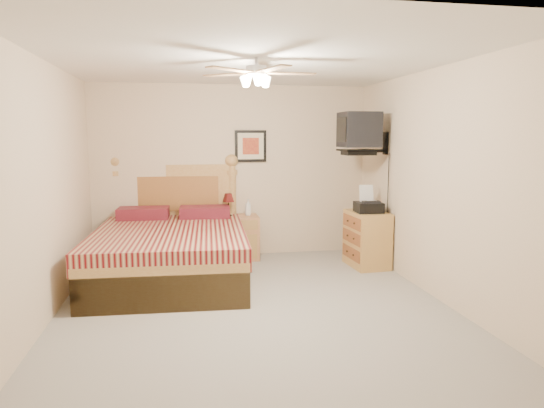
{
  "coord_description": "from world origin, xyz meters",
  "views": [
    {
      "loc": [
        -0.69,
        -4.84,
        1.77
      ],
      "look_at": [
        0.35,
        0.9,
        0.95
      ],
      "focal_mm": 32.0,
      "sensor_mm": 36.0,
      "label": 1
    }
  ],
  "objects": [
    {
      "name": "fax_machine",
      "position": [
        1.71,
        1.22,
        0.94
      ],
      "size": [
        0.36,
        0.38,
        0.36
      ],
      "primitive_type": null,
      "rotation": [
        0.0,
        0.0,
        -0.06
      ],
      "color": "black",
      "rests_on": "dresser"
    },
    {
      "name": "dresser",
      "position": [
        1.73,
        1.28,
        0.38
      ],
      "size": [
        0.49,
        0.67,
        0.76
      ],
      "primitive_type": "cube",
      "rotation": [
        0.0,
        0.0,
        0.07
      ],
      "color": "tan",
      "rests_on": "ground"
    },
    {
      "name": "framed_picture",
      "position": [
        0.27,
        2.23,
        1.62
      ],
      "size": [
        0.46,
        0.04,
        0.46
      ],
      "primitive_type": "cube",
      "color": "black",
      "rests_on": "wall_back"
    },
    {
      "name": "nightstand",
      "position": [
        0.05,
        2.0,
        0.31
      ],
      "size": [
        0.58,
        0.44,
        0.63
      ],
      "primitive_type": "cube",
      "rotation": [
        0.0,
        0.0,
        -0.01
      ],
      "color": "#AD7247",
      "rests_on": "ground"
    },
    {
      "name": "ceiling",
      "position": [
        0.0,
        0.0,
        2.5
      ],
      "size": [
        4.0,
        4.5,
        0.04
      ],
      "primitive_type": "cube",
      "color": "white",
      "rests_on": "ground"
    },
    {
      "name": "magazine_upper",
      "position": [
        1.69,
        1.47,
        0.79
      ],
      "size": [
        0.26,
        0.32,
        0.02
      ],
      "primitive_type": "imported",
      "rotation": [
        0.0,
        0.0,
        0.22
      ],
      "color": "gray",
      "rests_on": "magazine_lower"
    },
    {
      "name": "wall_right",
      "position": [
        2.0,
        0.0,
        1.25
      ],
      "size": [
        0.04,
        4.5,
        2.5
      ],
      "primitive_type": "cube",
      "color": "beige",
      "rests_on": "ground"
    },
    {
      "name": "magazine_lower",
      "position": [
        1.68,
        1.48,
        0.77
      ],
      "size": [
        0.23,
        0.27,
        0.02
      ],
      "primitive_type": "imported",
      "rotation": [
        0.0,
        0.0,
        -0.27
      ],
      "color": "#B4A892",
      "rests_on": "dresser"
    },
    {
      "name": "ceiling_fan",
      "position": [
        0.0,
        -0.2,
        2.36
      ],
      "size": [
        1.14,
        1.14,
        0.28
      ],
      "primitive_type": null,
      "color": "silver",
      "rests_on": "ceiling"
    },
    {
      "name": "wall_left",
      "position": [
        -2.0,
        0.0,
        1.25
      ],
      "size": [
        0.04,
        4.5,
        2.5
      ],
      "primitive_type": "cube",
      "color": "beige",
      "rests_on": "ground"
    },
    {
      "name": "bed",
      "position": [
        -0.88,
        1.12,
        0.75
      ],
      "size": [
        1.88,
        2.41,
        1.51
      ],
      "primitive_type": null,
      "rotation": [
        0.0,
        0.0,
        -0.05
      ],
      "color": "#B38141",
      "rests_on": "ground"
    },
    {
      "name": "table_lamp",
      "position": [
        -0.08,
        2.03,
        0.79
      ],
      "size": [
        0.23,
        0.23,
        0.33
      ],
      "primitive_type": null,
      "rotation": [
        0.0,
        0.0,
        -0.42
      ],
      "color": "#521212",
      "rests_on": "nightstand"
    },
    {
      "name": "lotion_bottle",
      "position": [
        0.2,
        2.03,
        0.75
      ],
      "size": [
        0.12,
        0.12,
        0.24
      ],
      "primitive_type": "imported",
      "rotation": [
        0.0,
        0.0,
        0.41
      ],
      "color": "silver",
      "rests_on": "nightstand"
    },
    {
      "name": "floor",
      "position": [
        0.0,
        0.0,
        0.0
      ],
      "size": [
        4.5,
        4.5,
        0.0
      ],
      "primitive_type": "plane",
      "color": "gray",
      "rests_on": "ground"
    },
    {
      "name": "wall_back",
      "position": [
        0.0,
        2.25,
        1.25
      ],
      "size": [
        4.0,
        0.04,
        2.5
      ],
      "primitive_type": "cube",
      "color": "beige",
      "rests_on": "ground"
    },
    {
      "name": "wall_front",
      "position": [
        0.0,
        -2.25,
        1.25
      ],
      "size": [
        4.0,
        0.04,
        2.5
      ],
      "primitive_type": "cube",
      "color": "beige",
      "rests_on": "ground"
    },
    {
      "name": "wall_tv",
      "position": [
        1.75,
        1.34,
        1.81
      ],
      "size": [
        0.56,
        0.46,
        0.58
      ],
      "primitive_type": null,
      "color": "black",
      "rests_on": "wall_right"
    }
  ]
}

